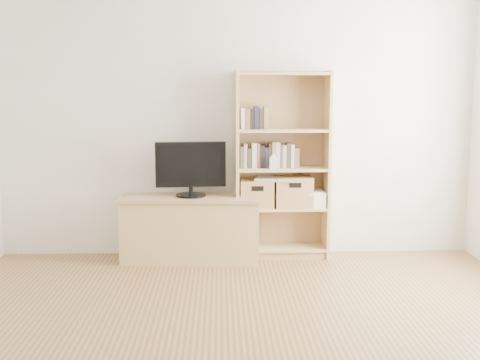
{
  "coord_description": "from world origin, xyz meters",
  "views": [
    {
      "loc": [
        -0.16,
        -3.2,
        1.58
      ],
      "look_at": [
        0.01,
        1.9,
        0.81
      ],
      "focal_mm": 45.0,
      "sensor_mm": 36.0,
      "label": 1
    }
  ],
  "objects_px": {
    "tv_stand": "(191,229)",
    "bookshelf": "(282,165)",
    "laptop": "(274,179)",
    "baby_monitor": "(273,163)",
    "television": "(191,169)",
    "basket_left": "(257,193)",
    "basket_right": "(293,191)"
  },
  "relations": [
    {
      "from": "tv_stand",
      "to": "bookshelf",
      "type": "bearing_deg",
      "value": 8.96
    },
    {
      "from": "bookshelf",
      "to": "laptop",
      "type": "height_order",
      "value": "bookshelf"
    },
    {
      "from": "bookshelf",
      "to": "baby_monitor",
      "type": "xyz_separation_m",
      "value": [
        -0.09,
        -0.1,
        0.04
      ]
    },
    {
      "from": "television",
      "to": "tv_stand",
      "type": "bearing_deg",
      "value": -4.43
    },
    {
      "from": "tv_stand",
      "to": "television",
      "type": "xyz_separation_m",
      "value": [
        -0.0,
        0.0,
        0.57
      ]
    },
    {
      "from": "baby_monitor",
      "to": "basket_left",
      "type": "bearing_deg",
      "value": 154.87
    },
    {
      "from": "basket_right",
      "to": "laptop",
      "type": "distance_m",
      "value": 0.22
    },
    {
      "from": "tv_stand",
      "to": "television",
      "type": "height_order",
      "value": "television"
    },
    {
      "from": "baby_monitor",
      "to": "laptop",
      "type": "xyz_separation_m",
      "value": [
        0.02,
        0.08,
        -0.16
      ]
    },
    {
      "from": "tv_stand",
      "to": "basket_right",
      "type": "bearing_deg",
      "value": 8.2
    },
    {
      "from": "television",
      "to": "basket_left",
      "type": "height_order",
      "value": "television"
    },
    {
      "from": "baby_monitor",
      "to": "laptop",
      "type": "height_order",
      "value": "baby_monitor"
    },
    {
      "from": "baby_monitor",
      "to": "television",
      "type": "bearing_deg",
      "value": -173.65
    },
    {
      "from": "tv_stand",
      "to": "laptop",
      "type": "bearing_deg",
      "value": 7.75
    },
    {
      "from": "laptop",
      "to": "basket_right",
      "type": "bearing_deg",
      "value": 18.65
    },
    {
      "from": "basket_left",
      "to": "bookshelf",
      "type": "bearing_deg",
      "value": 4.07
    },
    {
      "from": "tv_stand",
      "to": "television",
      "type": "bearing_deg",
      "value": -176.44
    },
    {
      "from": "bookshelf",
      "to": "television",
      "type": "distance_m",
      "value": 0.85
    },
    {
      "from": "bookshelf",
      "to": "basket_left",
      "type": "distance_m",
      "value": 0.35
    },
    {
      "from": "basket_left",
      "to": "laptop",
      "type": "xyz_separation_m",
      "value": [
        0.16,
        -0.01,
        0.14
      ]
    },
    {
      "from": "television",
      "to": "baby_monitor",
      "type": "relative_size",
      "value": 5.85
    },
    {
      "from": "bookshelf",
      "to": "laptop",
      "type": "bearing_deg",
      "value": -163.85
    },
    {
      "from": "basket_left",
      "to": "basket_right",
      "type": "distance_m",
      "value": 0.34
    },
    {
      "from": "basket_left",
      "to": "laptop",
      "type": "relative_size",
      "value": 0.91
    },
    {
      "from": "bookshelf",
      "to": "television",
      "type": "xyz_separation_m",
      "value": [
        -0.85,
        -0.08,
        -0.02
      ]
    },
    {
      "from": "baby_monitor",
      "to": "basket_right",
      "type": "distance_m",
      "value": 0.36
    },
    {
      "from": "tv_stand",
      "to": "basket_right",
      "type": "xyz_separation_m",
      "value": [
        0.96,
        0.08,
        0.34
      ]
    },
    {
      "from": "television",
      "to": "basket_left",
      "type": "distance_m",
      "value": 0.67
    },
    {
      "from": "television",
      "to": "baby_monitor",
      "type": "bearing_deg",
      "value": -5.87
    },
    {
      "from": "tv_stand",
      "to": "baby_monitor",
      "type": "xyz_separation_m",
      "value": [
        0.75,
        -0.02,
        0.62
      ]
    },
    {
      "from": "tv_stand",
      "to": "laptop",
      "type": "relative_size",
      "value": 3.72
    },
    {
      "from": "bookshelf",
      "to": "basket_right",
      "type": "height_order",
      "value": "bookshelf"
    }
  ]
}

